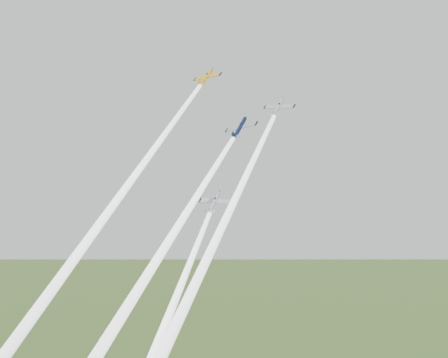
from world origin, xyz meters
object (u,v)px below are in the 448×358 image
plane_yellow (206,77)px  plane_navy (240,128)px  plane_silver_right (278,107)px  plane_silver_low (214,202)px

plane_yellow → plane_navy: 19.24m
plane_silver_right → plane_silver_low: plane_silver_right is taller
plane_yellow → plane_silver_low: 33.41m
plane_yellow → plane_silver_right: 21.01m
plane_silver_right → plane_yellow: bearing=179.3°
plane_yellow → plane_silver_low: (11.12, -9.97, -29.89)m
plane_navy → plane_silver_low: (-1.85, -6.35, -16.15)m
plane_navy → plane_silver_low: 17.45m
plane_navy → plane_silver_low: size_ratio=1.16×
plane_yellow → plane_silver_right: size_ratio=1.09×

